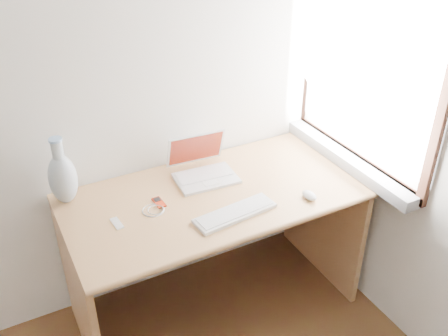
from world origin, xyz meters
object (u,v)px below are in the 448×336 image
desk (207,220)px  laptop (202,168)px  vase (63,177)px  external_keyboard (235,213)px

desk → laptop: size_ratio=4.56×
laptop → vase: (-0.66, 0.09, 0.09)m
external_keyboard → vase: 0.80m
desk → vase: size_ratio=4.31×
desk → vase: bearing=165.1°
desk → external_keyboard: (0.01, -0.29, 0.23)m
laptop → vase: 0.67m
vase → laptop: bearing=-7.8°
desk → external_keyboard: 0.37m
vase → desk: bearing=-14.9°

